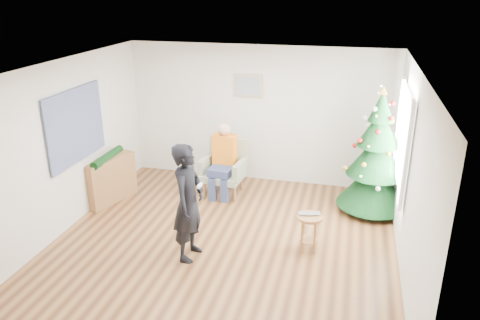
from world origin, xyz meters
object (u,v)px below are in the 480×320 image
(standing_man, at_px, (188,202))
(console, at_px, (110,180))
(armchair, at_px, (224,174))
(stool, at_px, (309,233))
(christmas_tree, at_px, (376,157))

(standing_man, distance_m, console, 2.44)
(armchair, bearing_deg, stool, -36.78)
(armchair, xyz_separation_m, console, (-1.87, -0.79, 0.03))
(console, bearing_deg, christmas_tree, 27.47)
(stool, xyz_separation_m, standing_man, (-1.60, -0.55, 0.56))
(christmas_tree, xyz_separation_m, armchair, (-2.61, 0.08, -0.59))
(stool, relative_size, console, 0.56)
(stool, bearing_deg, console, 167.08)
(standing_man, bearing_deg, christmas_tree, -45.98)
(stool, bearing_deg, standing_man, -160.99)
(christmas_tree, relative_size, stool, 3.85)
(christmas_tree, distance_m, stool, 1.91)
(christmas_tree, xyz_separation_m, standing_man, (-2.51, -2.09, -0.12))
(christmas_tree, height_order, stool, christmas_tree)
(christmas_tree, height_order, standing_man, christmas_tree)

